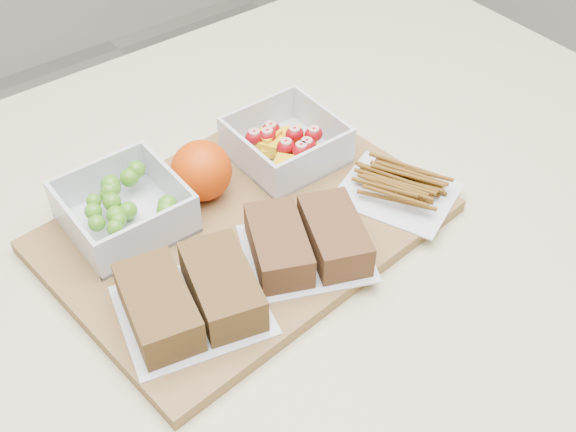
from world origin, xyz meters
The scene contains 7 objects.
cutting_board centered at (-0.02, 0.03, 0.91)m, with size 0.42×0.30×0.02m, color brown.
grape_container centered at (-0.13, 0.11, 0.94)m, with size 0.12×0.12×0.05m.
fruit_container centered at (0.08, 0.09, 0.94)m, with size 0.12×0.12×0.05m.
orange centered at (-0.04, 0.09, 0.95)m, with size 0.07×0.07×0.07m, color #D33E04.
sandwich_bag_left centered at (-0.14, -0.05, 0.94)m, with size 0.17×0.15×0.04m.
sandwich_bag_center centered at (0.00, -0.05, 0.94)m, with size 0.17×0.16×0.04m.
pretzel_bag centered at (0.15, -0.04, 0.93)m, with size 0.15×0.16×0.03m.
Camera 1 is at (-0.34, -0.47, 1.48)m, focal length 45.00 mm.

